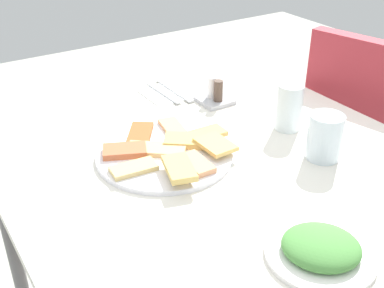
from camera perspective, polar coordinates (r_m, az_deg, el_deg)
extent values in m
cube|color=silver|center=(1.16, 2.13, -1.71)|extent=(1.10, 0.96, 0.02)
cylinder|color=#545254|center=(1.63, -20.87, -9.06)|extent=(0.04, 0.04, 0.70)
cylinder|color=#545254|center=(1.90, 3.95, -1.01)|extent=(0.04, 0.04, 0.70)
cube|color=maroon|center=(1.84, 20.87, -2.15)|extent=(0.51, 0.51, 0.06)
cube|color=maroon|center=(1.57, 19.59, 3.25)|extent=(0.40, 0.14, 0.46)
cylinder|color=brown|center=(2.17, 17.52, -3.34)|extent=(0.03, 0.03, 0.38)
cylinder|color=brown|center=(1.88, 11.98, -7.99)|extent=(0.03, 0.03, 0.38)
cylinder|color=white|center=(1.15, -3.24, -1.20)|extent=(0.32, 0.32, 0.01)
cube|color=#E4B479|center=(1.14, -4.20, -0.64)|extent=(0.13, 0.14, 0.01)
cube|color=#D9B560|center=(1.04, -1.51, -2.84)|extent=(0.12, 0.08, 0.01)
cube|color=#C4643F|center=(1.14, -7.91, -0.78)|extent=(0.09, 0.12, 0.02)
cube|color=#E69F6E|center=(1.09, 0.54, -2.29)|extent=(0.10, 0.05, 0.01)
cube|color=#E5BB62|center=(1.14, 2.77, -0.03)|extent=(0.10, 0.07, 0.01)
cube|color=#E2B75E|center=(1.17, -0.92, 0.40)|extent=(0.11, 0.11, 0.02)
cube|color=#DB5729|center=(1.21, -6.15, 1.08)|extent=(0.13, 0.12, 0.01)
cube|color=tan|center=(1.23, -2.09, 1.70)|extent=(0.13, 0.07, 0.01)
cube|color=#DCBC75|center=(1.08, -6.88, -2.84)|extent=(0.06, 0.11, 0.01)
cube|color=#D9AD5C|center=(1.20, 1.36, 1.10)|extent=(0.06, 0.11, 0.01)
cylinder|color=white|center=(0.90, 14.80, -12.39)|extent=(0.20, 0.20, 0.01)
ellipsoid|color=#4B8D3F|center=(0.89, 14.94, -11.59)|extent=(0.18, 0.19, 0.04)
cylinder|color=silver|center=(1.27, 11.27, 4.31)|extent=(0.09, 0.09, 0.12)
cylinder|color=silver|center=(1.16, 15.33, 0.81)|extent=(0.08, 0.08, 0.11)
cube|color=white|center=(1.48, -2.76, 6.06)|extent=(0.15, 0.15, 0.00)
cube|color=silver|center=(1.47, -3.37, 6.05)|extent=(0.18, 0.02, 0.00)
cube|color=silver|center=(1.48, -2.16, 6.35)|extent=(0.20, 0.02, 0.00)
cube|color=#B2B2B7|center=(1.41, 2.69, 5.11)|extent=(0.09, 0.09, 0.01)
cylinder|color=white|center=(1.41, 2.35, 6.69)|extent=(0.03, 0.03, 0.06)
cylinder|color=#503D31|center=(1.39, 3.10, 6.26)|extent=(0.03, 0.03, 0.06)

